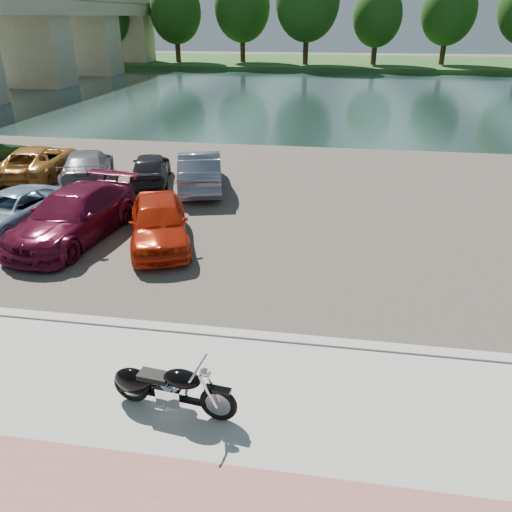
{
  "coord_description": "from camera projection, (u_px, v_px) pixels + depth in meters",
  "views": [
    {
      "loc": [
        1.71,
        -6.92,
        6.38
      ],
      "look_at": [
        -0.01,
        3.92,
        1.1
      ],
      "focal_mm": 35.0,
      "sensor_mm": 36.0,
      "label": 1
    }
  ],
  "objects": [
    {
      "name": "parking_lot",
      "position": [
        286.0,
        202.0,
        18.95
      ],
      "size": [
        60.0,
        18.0,
        0.04
      ],
      "primitive_type": "cube",
      "color": "#3E3832",
      "rests_on": "ground"
    },
    {
      "name": "promenade",
      "position": [
        210.0,
        440.0,
        8.26
      ],
      "size": [
        60.0,
        6.0,
        0.1
      ],
      "primitive_type": "cube",
      "color": "#A9A79F",
      "rests_on": "ground"
    },
    {
      "name": "car_7",
      "position": [
        87.0,
        167.0,
        20.78
      ],
      "size": [
        3.58,
        5.21,
        1.4
      ],
      "primitive_type": "imported",
      "rotation": [
        0.0,
        0.0,
        3.51
      ],
      "color": "gray",
      "rests_on": "parking_lot"
    },
    {
      "name": "car_6",
      "position": [
        38.0,
        162.0,
        21.49
      ],
      "size": [
        3.06,
        5.31,
        1.39
      ],
      "primitive_type": "imported",
      "rotation": [
        0.0,
        0.0,
        3.3
      ],
      "color": "#B7742A",
      "rests_on": "parking_lot"
    },
    {
      "name": "car_2",
      "position": [
        12.0,
        211.0,
        16.32
      ],
      "size": [
        2.8,
        4.68,
        1.22
      ],
      "primitive_type": "imported",
      "rotation": [
        0.0,
        0.0,
        -0.19
      ],
      "color": "#7E9DB7",
      "rests_on": "parking_lot"
    },
    {
      "name": "car_9",
      "position": [
        200.0,
        170.0,
        20.09
      ],
      "size": [
        2.76,
        4.94,
        1.54
      ],
      "primitive_type": "imported",
      "rotation": [
        0.0,
        0.0,
        3.4
      ],
      "color": "slate",
      "rests_on": "parking_lot"
    },
    {
      "name": "motorcycle",
      "position": [
        162.0,
        386.0,
        8.69
      ],
      "size": [
        2.33,
        0.76,
        1.05
      ],
      "rotation": [
        0.0,
        0.0,
        -0.13
      ],
      "color": "black",
      "rests_on": "promenade"
    },
    {
      "name": "river",
      "position": [
        319.0,
        95.0,
        44.77
      ],
      "size": [
        120.0,
        40.0,
        0.0
      ],
      "primitive_type": "cube",
      "color": "#172A27",
      "rests_on": "ground"
    },
    {
      "name": "ground",
      "position": [
        223.0,
        401.0,
        9.17
      ],
      "size": [
        200.0,
        200.0,
        0.0
      ],
      "primitive_type": "plane",
      "color": "#595447",
      "rests_on": "ground"
    },
    {
      "name": "kerb",
      "position": [
        243.0,
        336.0,
        10.92
      ],
      "size": [
        60.0,
        0.3,
        0.14
      ],
      "primitive_type": "cube",
      "color": "#A9A79F",
      "rests_on": "ground"
    },
    {
      "name": "car_4",
      "position": [
        159.0,
        222.0,
        15.13
      ],
      "size": [
        3.1,
        4.59,
        1.45
      ],
      "primitive_type": "imported",
      "rotation": [
        0.0,
        0.0,
        0.36
      ],
      "color": "red",
      "rests_on": "parking_lot"
    },
    {
      "name": "bridge",
      "position": [
        26.0,
        27.0,
        47.26
      ],
      "size": [
        7.0,
        56.0,
        8.55
      ],
      "color": "tan",
      "rests_on": "ground"
    },
    {
      "name": "far_bank",
      "position": [
        329.0,
        63.0,
        73.13
      ],
      "size": [
        120.0,
        24.0,
        0.6
      ],
      "primitive_type": "cube",
      "color": "#274B1B",
      "rests_on": "ground"
    },
    {
      "name": "car_3",
      "position": [
        74.0,
        215.0,
        15.51
      ],
      "size": [
        2.72,
        5.48,
        1.53
      ],
      "primitive_type": "imported",
      "rotation": [
        0.0,
        0.0,
        -0.11
      ],
      "color": "#5B0D26",
      "rests_on": "parking_lot"
    },
    {
      "name": "far_trees",
      "position": [
        365.0,
        7.0,
        63.87
      ],
      "size": [
        70.25,
        10.68,
        12.52
      ],
      "color": "#352213",
      "rests_on": "far_bank"
    },
    {
      "name": "car_8",
      "position": [
        151.0,
        168.0,
        20.86
      ],
      "size": [
        2.4,
        3.99,
        1.27
      ],
      "primitive_type": "imported",
      "rotation": [
        0.0,
        0.0,
        3.4
      ],
      "color": "black",
      "rests_on": "parking_lot"
    }
  ]
}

